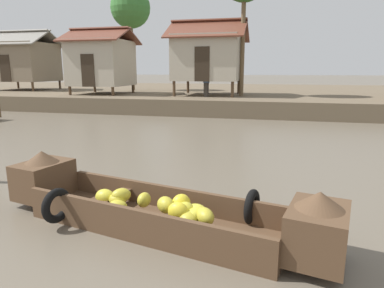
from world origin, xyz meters
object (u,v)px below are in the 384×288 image
at_px(stilt_house_left, 22,61).
at_px(palm_tree_far, 130,9).
at_px(stilt_house_mid_left, 102,62).
at_px(vendor_person, 206,80).
at_px(stilt_house_mid_right, 208,57).
at_px(banana_boat, 155,207).

relative_size(stilt_house_left, palm_tree_far, 0.69).
height_order(stilt_house_mid_left, vendor_person, stilt_house_mid_left).
height_order(stilt_house_mid_left, stilt_house_mid_right, stilt_house_mid_right).
relative_size(banana_boat, stilt_house_mid_right, 1.20).
distance_m(banana_boat, vendor_person, 14.34).
distance_m(stilt_house_left, stilt_house_mid_left, 8.05).
height_order(stilt_house_left, stilt_house_mid_right, stilt_house_mid_right).
bearing_deg(vendor_person, palm_tree_far, 142.15).
distance_m(stilt_house_mid_left, stilt_house_mid_right, 6.50).
bearing_deg(palm_tree_far, stilt_house_left, -168.68).
bearing_deg(banana_boat, stilt_house_mid_left, 120.12).
xyz_separation_m(stilt_house_left, vendor_person, (14.27, -3.39, -1.12)).
height_order(stilt_house_left, palm_tree_far, palm_tree_far).
relative_size(stilt_house_mid_left, palm_tree_far, 0.56).
xyz_separation_m(stilt_house_mid_right, palm_tree_far, (-6.23, 3.57, 3.45)).
relative_size(stilt_house_mid_right, palm_tree_far, 0.62).
bearing_deg(stilt_house_mid_right, stilt_house_mid_left, -175.30).
bearing_deg(vendor_person, stilt_house_left, 166.64).
xyz_separation_m(banana_boat, stilt_house_mid_left, (-8.69, 14.98, 2.41)).
bearing_deg(stilt_house_mid_right, banana_boat, -81.86).
bearing_deg(vendor_person, banana_boat, -81.72).
xyz_separation_m(stilt_house_mid_left, stilt_house_mid_right, (6.47, 0.53, 0.25)).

